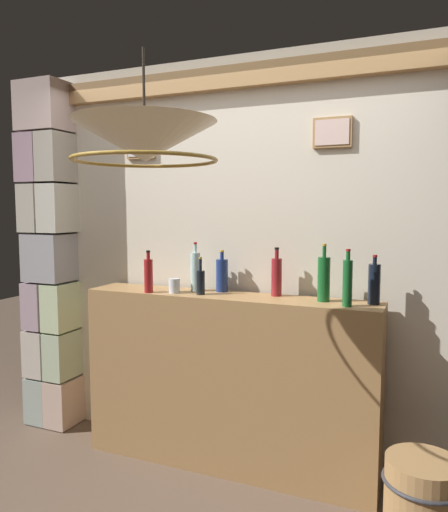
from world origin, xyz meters
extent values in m
cube|color=beige|center=(0.00, 1.10, 1.31)|extent=(3.32, 0.08, 2.63)
cube|color=#9E7547|center=(0.00, 1.04, 2.48)|extent=(3.32, 0.10, 0.14)
cube|color=#9E7547|center=(-0.73, 1.05, 2.10)|extent=(0.22, 0.03, 0.21)
cube|color=beige|center=(-0.73, 1.03, 2.10)|extent=(0.19, 0.01, 0.18)
cube|color=#9E7547|center=(0.60, 1.05, 2.10)|extent=(0.23, 0.03, 0.18)
cube|color=beige|center=(0.60, 1.03, 2.10)|extent=(0.20, 0.01, 0.15)
cube|color=#95A298|center=(-1.57, 0.96, 0.18)|extent=(0.19, 0.32, 0.35)
cube|color=#C2A493|center=(-1.38, 0.96, 0.18)|extent=(0.19, 0.32, 0.35)
cube|color=#BDB2A6|center=(-1.57, 0.96, 0.55)|extent=(0.19, 0.32, 0.35)
cube|color=#ABBB9B|center=(-1.38, 0.96, 0.55)|extent=(0.16, 0.32, 0.35)
cube|color=#A48C9A|center=(-1.57, 0.96, 0.92)|extent=(0.17, 0.32, 0.35)
cube|color=#BACA9C|center=(-1.38, 0.96, 0.92)|extent=(0.17, 0.32, 0.35)
cube|color=#97969B|center=(-1.48, 0.96, 1.29)|extent=(0.32, 0.32, 0.35)
cube|color=#ACA697|center=(-1.57, 0.96, 1.66)|extent=(0.17, 0.32, 0.35)
cube|color=beige|center=(-1.38, 0.96, 1.66)|extent=(0.18, 0.32, 0.35)
cube|color=gray|center=(-1.57, 0.96, 2.02)|extent=(0.19, 0.32, 0.35)
cube|color=#A29A8C|center=(-1.38, 0.96, 2.02)|extent=(0.18, 0.32, 0.35)
cube|color=#B89F98|center=(-1.48, 0.96, 2.39)|extent=(0.36, 0.32, 0.35)
cube|color=#9E7547|center=(0.00, 0.86, 0.56)|extent=(1.89, 0.32, 1.12)
cylinder|color=maroon|center=(0.29, 0.95, 1.23)|extent=(0.06, 0.06, 0.23)
cylinder|color=maroon|center=(0.29, 0.95, 1.38)|extent=(0.03, 0.03, 0.06)
cylinder|color=black|center=(0.29, 0.95, 1.41)|extent=(0.03, 0.03, 0.01)
cylinder|color=black|center=(0.87, 0.92, 1.23)|extent=(0.07, 0.07, 0.23)
cylinder|color=black|center=(0.87, 0.92, 1.36)|extent=(0.02, 0.02, 0.04)
cylinder|color=maroon|center=(0.87, 0.92, 1.39)|extent=(0.03, 0.03, 0.01)
cylinder|color=maroon|center=(-0.50, 0.75, 1.22)|extent=(0.06, 0.06, 0.22)
cylinder|color=maroon|center=(-0.50, 0.75, 1.35)|extent=(0.02, 0.02, 0.04)
cylinder|color=black|center=(-0.50, 0.75, 1.38)|extent=(0.03, 0.03, 0.01)
cylinder|color=navy|center=(-0.08, 0.97, 1.22)|extent=(0.08, 0.08, 0.21)
cylinder|color=navy|center=(-0.08, 0.97, 1.35)|extent=(0.02, 0.02, 0.05)
cylinder|color=#B7932D|center=(-0.08, 0.97, 1.38)|extent=(0.03, 0.03, 0.01)
cylinder|color=#175626|center=(0.75, 0.79, 1.24)|extent=(0.05, 0.05, 0.26)
cylinder|color=#175626|center=(0.75, 0.79, 1.40)|extent=(0.02, 0.02, 0.05)
cylinder|color=maroon|center=(0.75, 0.79, 1.43)|extent=(0.03, 0.03, 0.01)
cylinder|color=#175725|center=(0.60, 0.89, 1.24)|extent=(0.07, 0.07, 0.26)
cylinder|color=#175725|center=(0.60, 0.89, 1.41)|extent=(0.02, 0.02, 0.07)
cylinder|color=#B7932D|center=(0.60, 0.89, 1.45)|extent=(0.03, 0.03, 0.01)
cylinder|color=black|center=(-0.16, 0.82, 1.19)|extent=(0.05, 0.05, 0.15)
cylinder|color=black|center=(-0.16, 0.82, 1.30)|extent=(0.02, 0.02, 0.07)
cylinder|color=#B7932D|center=(-0.16, 0.82, 1.35)|extent=(0.02, 0.02, 0.01)
cylinder|color=silver|center=(-0.25, 0.92, 1.24)|extent=(0.07, 0.07, 0.25)
cylinder|color=silver|center=(-0.25, 0.92, 1.40)|extent=(0.02, 0.02, 0.06)
cylinder|color=maroon|center=(-0.25, 0.92, 1.43)|extent=(0.02, 0.02, 0.01)
cylinder|color=silver|center=(-0.34, 0.80, 1.16)|extent=(0.07, 0.07, 0.09)
cone|color=#EFE5C6|center=(0.00, -0.07, 1.94)|extent=(0.63, 0.63, 0.17)
cylinder|color=black|center=(0.00, -0.07, 2.18)|extent=(0.01, 0.01, 0.31)
torus|color=#AD8433|center=(0.00, -0.07, 1.86)|extent=(0.63, 0.63, 0.02)
cylinder|color=#9E7547|center=(1.17, 0.47, 0.24)|extent=(0.35, 0.35, 0.47)
torus|color=#333338|center=(1.17, 0.47, 0.37)|extent=(0.38, 0.38, 0.02)
camera|label=1|loc=(1.15, -1.92, 1.65)|focal=34.22mm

